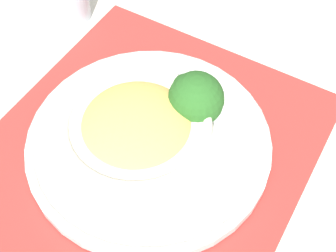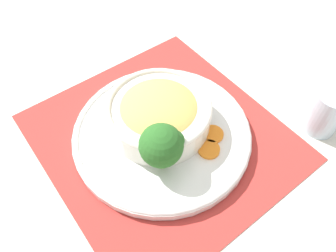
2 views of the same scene
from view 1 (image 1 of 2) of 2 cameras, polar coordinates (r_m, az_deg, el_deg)
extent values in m
plane|color=beige|center=(0.64, -2.31, -2.57)|extent=(4.00, 4.00, 0.00)
cube|color=#B2332D|center=(0.64, -2.31, -2.47)|extent=(0.44, 0.47, 0.00)
cylinder|color=white|center=(0.63, -2.34, -1.97)|extent=(0.33, 0.33, 0.02)
torus|color=white|center=(0.63, -2.37, -1.56)|extent=(0.33, 0.33, 0.01)
cylinder|color=silver|center=(0.60, -3.75, -1.03)|extent=(0.19, 0.19, 0.05)
torus|color=silver|center=(0.58, -3.88, 0.43)|extent=(0.19, 0.19, 0.01)
ellipsoid|color=#E0B75B|center=(0.59, -3.82, -0.31)|extent=(0.15, 0.15, 0.06)
cylinder|color=#759E51|center=(0.63, 3.26, 0.99)|extent=(0.03, 0.03, 0.03)
sphere|color=#286023|center=(0.60, 3.44, 3.30)|extent=(0.07, 0.07, 0.07)
sphere|color=#286023|center=(0.61, 2.11, 4.90)|extent=(0.03, 0.03, 0.03)
sphere|color=#286023|center=(0.59, 4.76, 2.40)|extent=(0.03, 0.03, 0.03)
cylinder|color=orange|center=(0.68, -1.54, 5.03)|extent=(0.04, 0.04, 0.01)
cylinder|color=orange|center=(0.68, -4.44, 4.79)|extent=(0.04, 0.04, 0.01)
cylinder|color=silver|center=(0.82, -11.78, 14.54)|extent=(0.05, 0.05, 0.05)
camera|label=2|loc=(0.58, 43.36, 41.53)|focal=35.00mm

